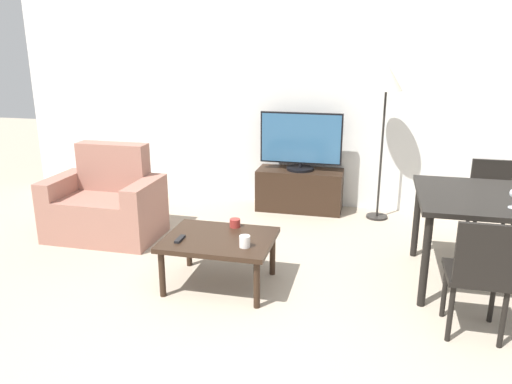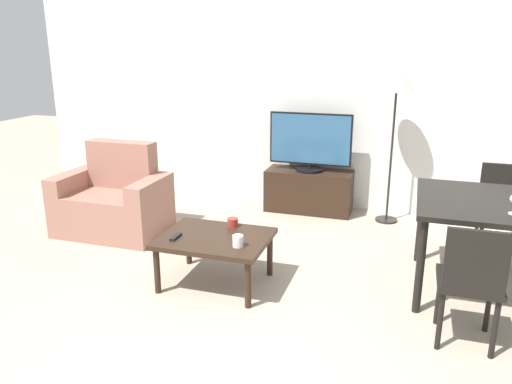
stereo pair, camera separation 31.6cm
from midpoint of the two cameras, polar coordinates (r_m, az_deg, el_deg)
ground_plane at (r=3.16m, az=-3.02°, el=-20.90°), size 18.00×18.00×0.00m
wall_back at (r=5.98m, az=9.09°, el=10.98°), size 7.48×0.06×2.70m
armchair at (r=5.37m, az=-14.33°, el=-1.16°), size 1.10×0.70×0.93m
tv_stand at (r=5.93m, az=7.58°, el=0.11°), size 1.00×0.41×0.49m
tv at (r=5.79m, az=7.79°, el=5.63°), size 0.95×0.32×0.67m
coffee_table at (r=4.08m, az=-2.49°, el=-5.74°), size 0.87×0.69×0.42m
dining_table at (r=4.30m, az=27.29°, el=-2.08°), size 1.11×1.08×0.77m
dining_chair_near at (r=3.56m, az=25.78°, el=-9.02°), size 0.40×0.40×0.86m
dining_chair_far at (r=5.18m, az=27.74°, el=-1.43°), size 0.40×0.40×0.86m
floor_lamp at (r=5.54m, az=17.41°, el=11.43°), size 0.34×0.34×1.71m
remote_primary at (r=4.05m, az=-6.96°, el=-5.14°), size 0.04×0.15×0.02m
cup_white_near at (r=3.84m, az=0.29°, el=-5.65°), size 0.08×0.08×0.09m
cup_colored_far at (r=4.26m, az=-0.54°, el=-3.52°), size 0.09×0.09×0.07m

